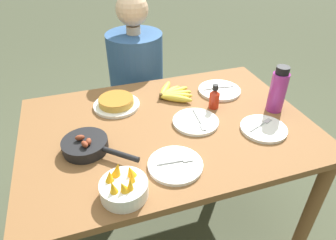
{
  "coord_description": "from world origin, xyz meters",
  "views": [
    {
      "loc": [
        -0.37,
        -1.14,
        1.62
      ],
      "look_at": [
        0.0,
        0.0,
        0.79
      ],
      "focal_mm": 32.0,
      "sensor_mm": 36.0,
      "label": 1
    }
  ],
  "objects_px": {
    "banana_bunch": "(173,94)",
    "empty_plate_near_front": "(263,129)",
    "skillet": "(87,145)",
    "water_bottle": "(278,90)",
    "hot_sauce_bottle": "(214,98)",
    "fruit_bowl_mango": "(124,187)",
    "frittata_plate_center": "(116,103)",
    "empty_plate_far_left": "(175,165)",
    "person_figure": "(138,97)",
    "empty_plate_far_right": "(196,122)",
    "empty_plate_mid_edge": "(219,90)"
  },
  "relations": [
    {
      "from": "hot_sauce_bottle",
      "to": "person_figure",
      "type": "relative_size",
      "value": 0.11
    },
    {
      "from": "empty_plate_far_left",
      "to": "empty_plate_mid_edge",
      "type": "xyz_separation_m",
      "value": [
        0.45,
        0.51,
        0.0
      ]
    },
    {
      "from": "water_bottle",
      "to": "hot_sauce_bottle",
      "type": "bearing_deg",
      "value": 158.13
    },
    {
      "from": "banana_bunch",
      "to": "frittata_plate_center",
      "type": "height_order",
      "value": "frittata_plate_center"
    },
    {
      "from": "empty_plate_near_front",
      "to": "water_bottle",
      "type": "distance_m",
      "value": 0.24
    },
    {
      "from": "hot_sauce_bottle",
      "to": "empty_plate_near_front",
      "type": "bearing_deg",
      "value": -61.55
    },
    {
      "from": "banana_bunch",
      "to": "skillet",
      "type": "distance_m",
      "value": 0.6
    },
    {
      "from": "frittata_plate_center",
      "to": "empty_plate_far_right",
      "type": "relative_size",
      "value": 1.08
    },
    {
      "from": "person_figure",
      "to": "skillet",
      "type": "bearing_deg",
      "value": -116.89
    },
    {
      "from": "empty_plate_far_right",
      "to": "fruit_bowl_mango",
      "type": "xyz_separation_m",
      "value": [
        -0.43,
        -0.34,
        0.03
      ]
    },
    {
      "from": "water_bottle",
      "to": "empty_plate_mid_edge",
      "type": "bearing_deg",
      "value": 125.41
    },
    {
      "from": "frittata_plate_center",
      "to": "fruit_bowl_mango",
      "type": "relative_size",
      "value": 1.38
    },
    {
      "from": "empty_plate_near_front",
      "to": "hot_sauce_bottle",
      "type": "relative_size",
      "value": 1.62
    },
    {
      "from": "frittata_plate_center",
      "to": "empty_plate_near_front",
      "type": "height_order",
      "value": "frittata_plate_center"
    },
    {
      "from": "banana_bunch",
      "to": "empty_plate_near_front",
      "type": "distance_m",
      "value": 0.54
    },
    {
      "from": "empty_plate_near_front",
      "to": "empty_plate_mid_edge",
      "type": "height_order",
      "value": "same"
    },
    {
      "from": "empty_plate_far_left",
      "to": "empty_plate_far_right",
      "type": "bearing_deg",
      "value": 52.61
    },
    {
      "from": "skillet",
      "to": "fruit_bowl_mango",
      "type": "distance_m",
      "value": 0.32
    },
    {
      "from": "fruit_bowl_mango",
      "to": "person_figure",
      "type": "relative_size",
      "value": 0.15
    },
    {
      "from": "empty_plate_mid_edge",
      "to": "water_bottle",
      "type": "xyz_separation_m",
      "value": [
        0.19,
        -0.27,
        0.11
      ]
    },
    {
      "from": "fruit_bowl_mango",
      "to": "person_figure",
      "type": "bearing_deg",
      "value": 74.73
    },
    {
      "from": "empty_plate_far_left",
      "to": "hot_sauce_bottle",
      "type": "bearing_deg",
      "value": 46.48
    },
    {
      "from": "frittata_plate_center",
      "to": "person_figure",
      "type": "xyz_separation_m",
      "value": [
        0.22,
        0.48,
        -0.28
      ]
    },
    {
      "from": "empty_plate_mid_edge",
      "to": "hot_sauce_bottle",
      "type": "xyz_separation_m",
      "value": [
        -0.11,
        -0.15,
        0.05
      ]
    },
    {
      "from": "empty_plate_far_left",
      "to": "banana_bunch",
      "type": "bearing_deg",
      "value": 72.18
    },
    {
      "from": "skillet",
      "to": "person_figure",
      "type": "distance_m",
      "value": 0.94
    },
    {
      "from": "water_bottle",
      "to": "person_figure",
      "type": "bearing_deg",
      "value": 126.54
    },
    {
      "from": "skillet",
      "to": "person_figure",
      "type": "height_order",
      "value": "person_figure"
    },
    {
      "from": "water_bottle",
      "to": "hot_sauce_bottle",
      "type": "height_order",
      "value": "water_bottle"
    },
    {
      "from": "empty_plate_far_left",
      "to": "frittata_plate_center",
      "type": "bearing_deg",
      "value": 105.37
    },
    {
      "from": "fruit_bowl_mango",
      "to": "hot_sauce_bottle",
      "type": "xyz_separation_m",
      "value": [
        0.58,
        0.45,
        0.02
      ]
    },
    {
      "from": "water_bottle",
      "to": "person_figure",
      "type": "xyz_separation_m",
      "value": [
        -0.57,
        0.77,
        -0.37
      ]
    },
    {
      "from": "empty_plate_far_left",
      "to": "hot_sauce_bottle",
      "type": "xyz_separation_m",
      "value": [
        0.35,
        0.36,
        0.05
      ]
    },
    {
      "from": "empty_plate_far_right",
      "to": "empty_plate_far_left",
      "type": "bearing_deg",
      "value": -127.39
    },
    {
      "from": "empty_plate_far_right",
      "to": "water_bottle",
      "type": "bearing_deg",
      "value": -1.92
    },
    {
      "from": "frittata_plate_center",
      "to": "empty_plate_near_front",
      "type": "bearing_deg",
      "value": -34.34
    },
    {
      "from": "empty_plate_far_right",
      "to": "empty_plate_mid_edge",
      "type": "relative_size",
      "value": 0.94
    },
    {
      "from": "frittata_plate_center",
      "to": "water_bottle",
      "type": "relative_size",
      "value": 1.0
    },
    {
      "from": "empty_plate_far_left",
      "to": "skillet",
      "type": "bearing_deg",
      "value": 147.04
    },
    {
      "from": "banana_bunch",
      "to": "empty_plate_far_left",
      "type": "distance_m",
      "value": 0.57
    },
    {
      "from": "frittata_plate_center",
      "to": "person_figure",
      "type": "relative_size",
      "value": 0.2
    },
    {
      "from": "empty_plate_near_front",
      "to": "person_figure",
      "type": "bearing_deg",
      "value": 114.56
    },
    {
      "from": "empty_plate_far_right",
      "to": "fruit_bowl_mango",
      "type": "distance_m",
      "value": 0.55
    },
    {
      "from": "water_bottle",
      "to": "fruit_bowl_mango",
      "type": "bearing_deg",
      "value": -159.41
    },
    {
      "from": "empty_plate_far_left",
      "to": "empty_plate_mid_edge",
      "type": "distance_m",
      "value": 0.68
    },
    {
      "from": "skillet",
      "to": "empty_plate_near_front",
      "type": "distance_m",
      "value": 0.83
    },
    {
      "from": "banana_bunch",
      "to": "hot_sauce_bottle",
      "type": "height_order",
      "value": "hot_sauce_bottle"
    },
    {
      "from": "empty_plate_far_right",
      "to": "hot_sauce_bottle",
      "type": "distance_m",
      "value": 0.19
    },
    {
      "from": "fruit_bowl_mango",
      "to": "banana_bunch",
      "type": "bearing_deg",
      "value": 57.0
    },
    {
      "from": "skillet",
      "to": "empty_plate_far_right",
      "type": "distance_m",
      "value": 0.54
    }
  ]
}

